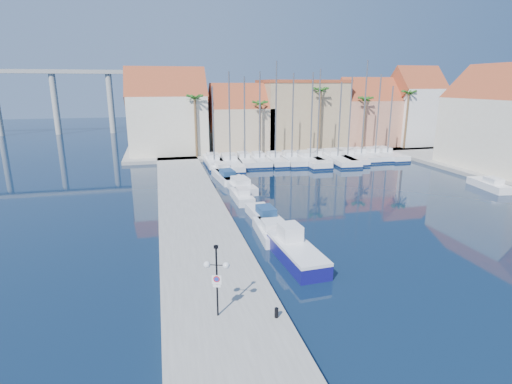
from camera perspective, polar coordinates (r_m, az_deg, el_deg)
The scene contains 38 objects.
ground at distance 25.12m, azimuth 15.80°, elevation -12.27°, with size 260.00×260.00×0.00m, color black.
quay_west at distance 34.62m, azimuth -8.76°, elevation -3.67°, with size 6.00×77.00×0.50m, color gray.
shore_north at distance 71.44m, azimuth 4.04°, elevation 6.23°, with size 54.00×16.00×0.50m, color gray.
lamp_post at distance 19.15m, azimuth -5.65°, elevation -11.03°, with size 1.19×0.63×3.66m.
bollard at distance 19.98m, azimuth 2.94°, elevation -16.85°, with size 0.20×0.20×0.49m, color black.
fishing_boat at distance 26.70m, azimuth 5.69°, elevation -8.32°, with size 2.44×6.32×2.17m.
motorboat_west_0 at distance 30.65m, azimuth 1.87°, elevation -5.51°, with size 1.84×5.13×1.40m.
motorboat_west_1 at distance 34.08m, azimuth 1.18°, elevation -3.34°, with size 2.11×5.85×1.40m.
motorboat_west_2 at distance 39.97m, azimuth -2.02°, elevation -0.54°, with size 1.62×5.02×1.40m.
motorboat_west_3 at distance 44.58m, azimuth -2.46°, elevation 1.12°, with size 2.88×7.39×1.40m.
motorboat_west_4 at distance 48.56m, azimuth -4.28°, elevation 2.26°, with size 2.71×6.79×1.40m.
motorboat_west_5 at distance 53.01m, azimuth -5.01°, elevation 3.35°, with size 2.64×6.95×1.40m.
motorboat_east_1 at distance 51.51m, azimuth 30.42°, elevation 0.93°, with size 2.46×5.73×1.40m.
sailboat_0 at distance 57.56m, azimuth -6.05°, elevation 4.34°, with size 2.41×9.06×11.07m.
sailboat_1 at distance 56.79m, azimuth -3.77°, elevation 4.23°, with size 3.65×11.34×12.92m.
sailboat_2 at distance 58.31m, azimuth -1.69°, elevation 4.58°, with size 2.55×8.71×12.32m.
sailboat_3 at distance 58.58m, azimuth 0.43°, elevation 4.65°, with size 2.63×8.52×13.01m.
sailboat_4 at distance 58.75m, azimuth 2.65°, elevation 4.71°, with size 2.19×8.12×14.39m.
sailboat_5 at distance 59.51m, azimuth 4.98°, elevation 4.75°, with size 2.78×9.16×12.81m.
sailboat_6 at distance 59.51m, azimuth 7.51°, elevation 4.64°, with size 2.92×10.99×12.90m.
sailboat_7 at distance 61.43m, azimuth 8.57°, elevation 4.97°, with size 3.10×9.09×13.44m.
sailboat_8 at distance 61.70m, azimuth 11.34°, elevation 4.83°, with size 3.85×12.19×11.62m.
sailboat_9 at distance 62.95m, azimuth 12.72°, elevation 4.97°, with size 3.55×11.06×12.38m.
sailboat_10 at distance 64.48m, azimuth 14.58°, elevation 5.15°, with size 2.49×9.03×14.70m.
sailboat_11 at distance 65.46m, azimuth 16.43°, elevation 5.15°, with size 2.66×8.63×12.73m.
sailboat_12 at distance 66.67m, azimuth 17.99°, elevation 5.16°, with size 2.58×9.72×11.02m.
building_0 at distance 66.39m, azimuth -12.56°, elevation 10.68°, with size 12.30×9.00×13.50m.
building_1 at distance 67.84m, azimuth -2.17°, elevation 10.07°, with size 10.30×8.00×11.00m.
building_2 at distance 71.72m, azimuth 6.46°, elevation 11.04°, with size 14.20×10.20×11.50m.
building_3 at distance 75.82m, azimuth 15.42°, elevation 10.52°, with size 10.30×8.00×12.00m.
building_4 at distance 79.66m, azimuth 21.61°, elevation 11.01°, with size 8.30×8.00×14.00m.
building_6 at distance 61.54m, azimuth 31.80°, elevation 8.46°, with size 9.00×14.30×13.50m.
palm_0 at distance 61.49m, azimuth -8.74°, elevation 12.92°, with size 2.60×2.60×10.15m.
palm_1 at distance 63.22m, azimuth 0.56°, elevation 12.29°, with size 2.60×2.60×9.15m.
palm_2 at distance 66.33m, azimuth 9.22°, elevation 13.86°, with size 2.60×2.60×11.15m.
palm_3 at distance 69.85m, azimuth 15.38°, elevation 12.43°, with size 2.60×2.60×9.65m.
palm_4 at distance 74.00m, azimuth 21.00°, elevation 12.83°, with size 2.60×2.60×10.65m.
viaduct at distance 104.87m, azimuth -29.72°, elevation 12.67°, with size 48.00×2.20×14.45m.
Camera 1 is at (-11.57, -19.19, 11.34)m, focal length 28.00 mm.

